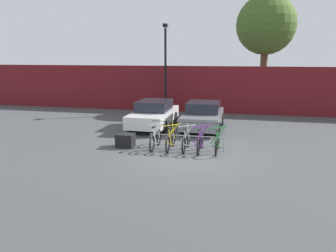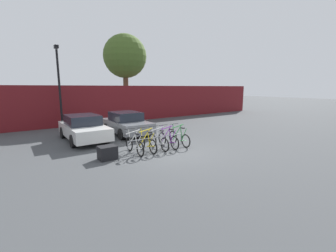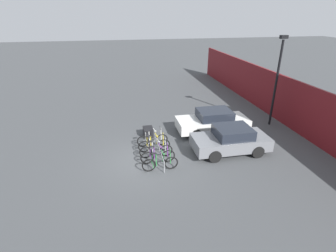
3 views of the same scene
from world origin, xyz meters
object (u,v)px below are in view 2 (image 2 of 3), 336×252
at_px(bicycle_white, 135,145).
at_px(bicycle_yellow, 147,143).
at_px(cargo_crate, 108,153).
at_px(bicycle_silver, 158,141).
at_px(car_white, 83,128).
at_px(bike_rack, 157,139).
at_px(car_grey, 126,124).
at_px(bicycle_purple, 168,140).
at_px(lamp_post, 59,83).
at_px(tree_behind_hoarding, 125,57).
at_px(bicycle_green, 179,138).

height_order(bicycle_white, bicycle_yellow, same).
xyz_separation_m(bicycle_yellow, cargo_crate, (-1.88, -0.09, -0.10)).
bearing_deg(bicycle_silver, cargo_crate, 179.61).
xyz_separation_m(bicycle_yellow, car_white, (-1.76, 3.87, 0.31)).
xyz_separation_m(bike_rack, car_white, (-2.37, 3.73, 0.22)).
bearing_deg(car_grey, bicycle_purple, -84.62).
xyz_separation_m(bicycle_white, car_grey, (1.44, 3.92, 0.31)).
relative_size(bicycle_silver, car_grey, 0.43).
bearing_deg(bicycle_yellow, bike_rack, 11.77).
height_order(car_white, lamp_post, lamp_post).
relative_size(bicycle_yellow, car_grey, 0.43).
distance_m(bike_rack, tree_behind_hoarding, 12.27).
bearing_deg(bicycle_silver, bike_rack, 91.45).
bearing_deg(bicycle_silver, lamp_post, 106.52).
height_order(lamp_post, cargo_crate, lamp_post).
bearing_deg(bike_rack, lamp_post, 109.14).
relative_size(bicycle_white, bicycle_purple, 1.00).
xyz_separation_m(bike_rack, cargo_crate, (-2.50, -0.23, -0.20)).
relative_size(bicycle_green, lamp_post, 0.31).
bearing_deg(bicycle_white, bike_rack, 3.27).
height_order(bicycle_yellow, bicycle_purple, same).
height_order(bicycle_yellow, car_grey, car_grey).
distance_m(bicycle_white, bicycle_green, 2.48).
height_order(car_grey, cargo_crate, car_grey).
bearing_deg(bicycle_yellow, bicycle_white, 178.13).
relative_size(bicycle_green, car_grey, 0.43).
height_order(bicycle_green, lamp_post, lamp_post).
bearing_deg(car_white, tree_behind_hoarding, 50.19).
relative_size(bike_rack, lamp_post, 0.54).
height_order(bike_rack, bicycle_green, bicycle_green).
bearing_deg(cargo_crate, bike_rack, 5.37).
relative_size(bicycle_silver, lamp_post, 0.31).
relative_size(bicycle_yellow, cargo_crate, 2.44).
xyz_separation_m(bicycle_green, cargo_crate, (-3.73, -0.09, -0.10)).
distance_m(bicycle_green, lamp_post, 9.32).
relative_size(bicycle_silver, bicycle_purple, 1.00).
distance_m(bicycle_yellow, car_grey, 4.02).
xyz_separation_m(bicycle_yellow, car_grey, (0.81, 3.92, 0.31)).
height_order(bicycle_white, car_grey, car_grey).
bearing_deg(bicycle_yellow, tree_behind_hoarding, 67.80).
bearing_deg(lamp_post, bicycle_purple, -67.60).
relative_size(bicycle_yellow, car_white, 0.40).
bearing_deg(bicycle_silver, bicycle_white, 177.65).
height_order(bicycle_white, lamp_post, lamp_post).
bearing_deg(bicycle_white, tree_behind_hoarding, 63.23).
relative_size(bicycle_white, bicycle_silver, 1.00).
height_order(bike_rack, cargo_crate, bike_rack).
height_order(bicycle_purple, car_white, car_white).
height_order(car_white, cargo_crate, car_white).
relative_size(bicycle_white, cargo_crate, 2.44).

